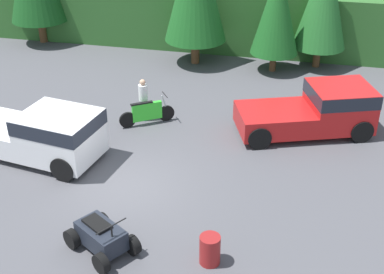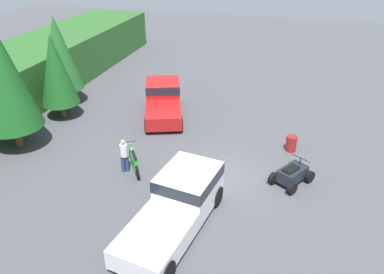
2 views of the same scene
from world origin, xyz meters
TOP-DOWN VIEW (x-y plane):
  - ground_plane at (0.00, 0.00)m, footprint 80.00×80.00m
  - tree_mid_left at (-0.15, 11.64)m, footprint 3.12×3.12m
  - tree_mid_right at (3.87, 11.43)m, footprint 2.35×2.35m
  - tree_right at (6.00, 12.50)m, footprint 2.63×2.63m
  - pickup_truck_red at (6.17, 5.36)m, footprint 5.62×3.84m
  - pickup_truck_second at (-3.63, 1.17)m, footprint 6.06×3.13m
  - dirt_bike at (-0.58, 4.51)m, footprint 1.98×1.40m
  - quad_atv at (0.42, -3.16)m, footprint 2.37×2.16m
  - rider_person at (-0.84, 4.88)m, footprint 0.50×0.50m
  - steel_barrel at (3.49, -2.98)m, footprint 0.58×0.58m

SIDE VIEW (x-z plane):
  - ground_plane at x=0.00m, z-range 0.00..0.00m
  - steel_barrel at x=3.49m, z-range 0.00..0.88m
  - quad_atv at x=0.42m, z-range -0.13..1.05m
  - dirt_bike at x=-0.58m, z-range -0.10..1.10m
  - rider_person at x=-0.84m, z-range 0.08..1.87m
  - pickup_truck_red at x=6.17m, z-range 0.05..1.96m
  - pickup_truck_second at x=-3.63m, z-range 0.06..1.96m
  - tree_mid_right at x=3.87m, z-range 0.47..5.81m
  - tree_right at x=6.00m, z-range 0.53..6.50m
  - tree_mid_left at x=-0.15m, z-range 0.62..7.70m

